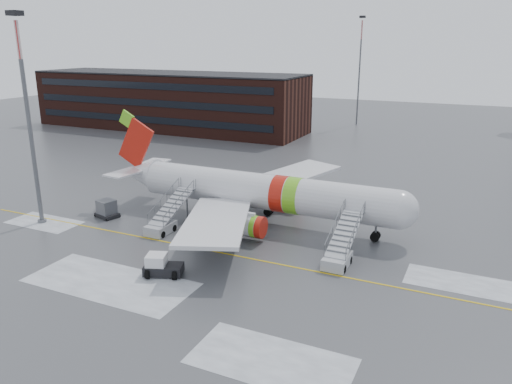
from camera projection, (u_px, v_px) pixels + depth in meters
The scene contains 9 objects.
ground at pixel (233, 250), 46.74m from camera, with size 260.00×260.00×0.00m, color #494C4F.
airliner at pixel (256, 191), 53.28m from camera, with size 35.03×32.97×11.18m.
airstair_fwd at pixel (340, 252), 43.75m from camera, with size 2.05×7.70×3.48m.
airstair_aft at pixel (165, 221), 51.26m from camera, with size 2.05×7.70×3.48m.
pushback_tug at pixel (161, 266), 41.61m from camera, with size 3.57×3.14×1.81m.
uld_container at pixel (107, 209), 55.29m from camera, with size 2.76×2.29×1.97m.
light_mast_near at pixel (29, 118), 50.74m from camera, with size 1.20×1.20×21.63m.
terminal_building at pixel (168, 100), 110.87m from camera, with size 62.00×16.11×12.30m.
light_mast_far_n at pixel (360, 64), 113.58m from camera, with size 1.20×1.20×24.25m.
Camera 1 is at (20.28, -38.15, 18.77)m, focal length 35.00 mm.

